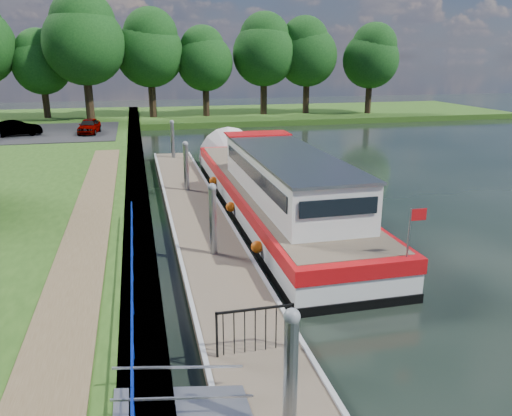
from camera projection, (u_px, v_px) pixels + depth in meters
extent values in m
cube|color=#473D2D|center=(138.00, 207.00, 23.04)|extent=(1.10, 90.00, 0.78)
cube|color=#264A15|center=(256.00, 114.00, 60.73)|extent=(60.00, 18.00, 0.60)
cube|color=brown|center=(80.00, 260.00, 16.00)|extent=(1.60, 40.00, 0.05)
cube|color=black|center=(32.00, 133.00, 42.43)|extent=(14.00, 12.00, 0.06)
cube|color=#0C2DBF|center=(132.00, 308.00, 11.52)|extent=(0.04, 18.00, 0.04)
cube|color=#0C2DBF|center=(133.00, 321.00, 11.62)|extent=(0.03, 18.00, 0.03)
cylinder|color=#0C2DBF|center=(133.00, 405.00, 8.82)|extent=(0.04, 0.04, 0.72)
cylinder|color=#0C2DBF|center=(133.00, 344.00, 10.68)|extent=(0.04, 0.04, 0.72)
cylinder|color=#0C2DBF|center=(133.00, 301.00, 12.55)|extent=(0.04, 0.04, 0.72)
cylinder|color=#0C2DBF|center=(132.00, 270.00, 14.41)|extent=(0.04, 0.04, 0.72)
cylinder|color=#0C2DBF|center=(132.00, 245.00, 16.27)|extent=(0.04, 0.04, 0.72)
cylinder|color=#0C2DBF|center=(132.00, 226.00, 18.13)|extent=(0.04, 0.04, 0.72)
cylinder|color=#0C2DBF|center=(132.00, 210.00, 19.99)|extent=(0.04, 0.04, 0.72)
cube|color=brown|center=(198.00, 218.00, 21.78)|extent=(2.50, 30.00, 0.24)
cube|color=#9EA0A3|center=(268.00, 397.00, 10.68)|extent=(2.30, 5.00, 0.30)
cube|color=#9EA0A3|center=(212.00, 257.00, 18.13)|extent=(2.30, 5.00, 0.30)
cube|color=#9EA0A3|center=(188.00, 199.00, 25.57)|extent=(2.30, 5.00, 0.30)
cube|color=#9EA0A3|center=(176.00, 167.00, 33.01)|extent=(2.30, 5.00, 0.30)
cube|color=#9EA0A3|center=(225.00, 213.00, 22.00)|extent=(0.12, 30.00, 0.06)
cube|color=#9EA0A3|center=(170.00, 217.00, 21.47)|extent=(0.12, 30.00, 0.06)
cylinder|color=gray|center=(290.00, 401.00, 8.98)|extent=(0.26, 0.26, 3.40)
sphere|color=gray|center=(292.00, 317.00, 8.49)|extent=(0.30, 0.30, 0.30)
cylinder|color=gray|center=(213.00, 235.00, 17.36)|extent=(0.26, 0.26, 3.40)
sphere|color=gray|center=(212.00, 187.00, 16.86)|extent=(0.30, 0.30, 0.30)
cylinder|color=gray|center=(187.00, 177.00, 25.73)|extent=(0.26, 0.26, 3.40)
sphere|color=gray|center=(185.00, 144.00, 25.23)|extent=(0.30, 0.30, 0.30)
cylinder|color=gray|center=(173.00, 147.00, 34.10)|extent=(0.26, 0.26, 3.40)
sphere|color=gray|center=(172.00, 122.00, 33.61)|extent=(0.30, 0.30, 0.30)
cube|color=#A5A8AD|center=(183.00, 404.00, 9.65)|extent=(2.58, 1.00, 0.43)
cube|color=#A5A8AD|center=(184.00, 398.00, 9.05)|extent=(2.58, 0.04, 0.41)
cube|color=#A5A8AD|center=(179.00, 367.00, 9.95)|extent=(2.58, 0.04, 0.41)
cube|color=black|center=(217.00, 335.00, 11.33)|extent=(0.05, 0.05, 1.15)
cube|color=black|center=(292.00, 325.00, 11.73)|extent=(0.05, 0.05, 1.15)
cube|color=black|center=(255.00, 309.00, 11.37)|extent=(1.85, 0.05, 0.05)
cube|color=black|center=(223.00, 334.00, 11.36)|extent=(0.02, 0.02, 1.10)
cube|color=black|center=(234.00, 333.00, 11.42)|extent=(0.02, 0.02, 1.10)
cube|color=black|center=(245.00, 331.00, 11.47)|extent=(0.02, 0.02, 1.10)
cube|color=black|center=(255.00, 330.00, 11.53)|extent=(0.02, 0.02, 1.10)
cube|color=black|center=(266.00, 329.00, 11.59)|extent=(0.02, 0.02, 1.10)
cube|color=black|center=(276.00, 327.00, 11.64)|extent=(0.02, 0.02, 1.10)
cube|color=black|center=(286.00, 326.00, 11.70)|extent=(0.02, 0.02, 1.10)
cube|color=black|center=(271.00, 211.00, 23.70)|extent=(4.00, 20.00, 0.55)
cube|color=silver|center=(271.00, 199.00, 23.53)|extent=(3.96, 19.90, 0.65)
cube|color=#BB0D11|center=(271.00, 187.00, 23.37)|extent=(4.04, 20.00, 0.48)
cube|color=brown|center=(271.00, 182.00, 23.30)|extent=(3.68, 19.20, 0.04)
cone|color=silver|center=(230.00, 158.00, 33.22)|extent=(4.00, 1.50, 4.00)
cube|color=silver|center=(287.00, 176.00, 20.71)|extent=(3.00, 11.00, 1.75)
cube|color=gray|center=(287.00, 154.00, 20.45)|extent=(3.10, 11.20, 0.10)
cube|color=black|center=(251.00, 172.00, 20.30)|extent=(0.04, 10.00, 0.55)
cube|color=black|center=(322.00, 168.00, 20.98)|extent=(0.04, 10.00, 0.55)
cube|color=black|center=(256.00, 147.00, 25.80)|extent=(2.60, 0.04, 0.55)
cube|color=black|center=(339.00, 207.00, 15.48)|extent=(2.60, 0.04, 0.55)
cube|color=#BB0D11|center=(257.00, 134.00, 25.26)|extent=(3.20, 1.60, 0.06)
cylinder|color=gray|center=(409.00, 233.00, 14.39)|extent=(0.05, 0.05, 1.50)
cube|color=#BB0D11|center=(419.00, 215.00, 14.29)|extent=(0.50, 0.02, 0.35)
sphere|color=#E15D0C|center=(257.00, 247.00, 17.47)|extent=(0.44, 0.44, 0.44)
sphere|color=#E15D0C|center=(231.00, 207.00, 22.12)|extent=(0.44, 0.44, 0.44)
sphere|color=#E15D0C|center=(213.00, 181.00, 26.77)|extent=(0.44, 0.44, 0.44)
imported|color=#594C47|center=(295.00, 211.00, 15.91)|extent=(0.43, 0.64, 1.72)
cylinder|color=#332316|center=(46.00, 105.00, 52.97)|extent=(0.70, 0.70, 3.10)
sphere|color=#103511|center=(42.00, 66.00, 51.82)|extent=(5.85, 5.85, 5.85)
sphere|color=#103511|center=(38.00, 51.00, 51.51)|extent=(4.65, 4.65, 4.65)
cylinder|color=#332316|center=(89.00, 100.00, 51.49)|extent=(0.84, 0.84, 4.29)
sphere|color=#103511|center=(84.00, 44.00, 49.90)|extent=(8.10, 8.10, 8.10)
sphere|color=#103511|center=(83.00, 23.00, 49.46)|extent=(6.44, 6.44, 6.44)
cylinder|color=#332316|center=(152.00, 99.00, 54.86)|extent=(0.79, 0.79, 3.83)
sphere|color=#103511|center=(150.00, 53.00, 53.44)|extent=(7.24, 7.24, 7.24)
sphere|color=#103511|center=(151.00, 35.00, 52.74)|extent=(5.75, 5.75, 5.75)
cylinder|color=#332316|center=(206.00, 101.00, 56.02)|extent=(0.72, 0.72, 3.26)
sphere|color=#103511|center=(205.00, 63.00, 54.80)|extent=(6.16, 6.16, 6.16)
sphere|color=#103511|center=(202.00, 48.00, 54.54)|extent=(4.89, 4.89, 4.89)
cylinder|color=#332316|center=(264.00, 98.00, 57.72)|extent=(0.78, 0.78, 3.77)
sphere|color=#103511|center=(264.00, 54.00, 56.32)|extent=(7.13, 7.13, 7.13)
sphere|color=#103511|center=(265.00, 38.00, 56.05)|extent=(5.66, 5.66, 5.66)
cylinder|color=#332316|center=(306.00, 97.00, 58.91)|extent=(0.77, 0.77, 3.65)
sphere|color=#103511|center=(307.00, 56.00, 57.55)|extent=(6.89, 6.89, 6.89)
sphere|color=#103511|center=(305.00, 40.00, 56.98)|extent=(5.47, 5.47, 5.47)
cylinder|color=#332316|center=(368.00, 98.00, 58.78)|extent=(0.74, 0.74, 3.41)
sphere|color=#103511|center=(371.00, 60.00, 57.51)|extent=(6.43, 6.43, 6.43)
sphere|color=#103511|center=(374.00, 45.00, 56.89)|extent=(5.11, 5.11, 5.11)
imported|color=#999999|center=(89.00, 126.00, 41.85)|extent=(1.92, 3.81, 1.25)
imported|color=#999999|center=(17.00, 128.00, 40.53)|extent=(4.02, 2.25, 1.25)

